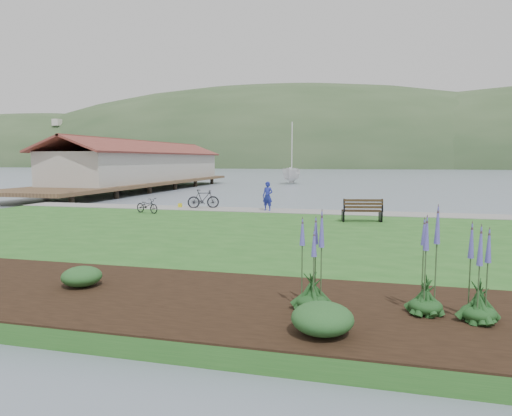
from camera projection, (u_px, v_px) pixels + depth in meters
The scene contains 17 objects.
ground at pixel (259, 238), 19.40m from camera, with size 600.00×600.00×0.00m, color slate.
lawn at pixel (246, 242), 17.46m from camera, with size 34.00×20.00×0.40m, color #265C20.
shoreline_path at pixel (288, 211), 26.01m from camera, with size 34.00×2.20×0.03m, color gray.
garden_bed at pixel (286, 306), 9.18m from camera, with size 24.00×4.40×0.04m, color black.
far_hillside at pixel (413, 168), 178.30m from camera, with size 580.00×80.00×38.00m, color #304929, non-canonical shape.
pier_pavilion at pixel (144, 166), 50.55m from camera, with size 8.00×36.00×5.40m.
park_bench at pixel (362, 210), 21.59m from camera, with size 1.94×1.09×1.14m.
person at pixel (268, 194), 26.07m from camera, with size 0.72×0.50×1.98m, color navy.
bicycle_a at pixel (147, 206), 25.06m from camera, with size 1.60×0.56×0.84m, color black.
bicycle_b at pixel (203, 199), 27.52m from camera, with size 1.89×0.55×1.14m, color black.
sailboat at pixel (292, 184), 62.63m from camera, with size 10.13×10.32×26.71m, color silver.
pannier at pixel (180, 205), 27.95m from camera, with size 0.16×0.25×0.26m, color gold.
echium_0 at pixel (312, 267), 8.83m from camera, with size 0.62×0.62×2.08m.
echium_1 at pixel (427, 269), 8.55m from camera, with size 0.62×0.62×2.28m.
echium_2 at pixel (480, 285), 8.17m from camera, with size 0.62×0.62×1.82m.
shrub_0 at pixel (82, 276), 10.51m from camera, with size 0.91×0.91×0.45m, color #1E4C21.
shrub_1 at pixel (322, 319), 7.62m from camera, with size 1.05×1.05×0.53m, color #1E4C21.
Camera 1 is at (4.61, -18.59, 3.36)m, focal length 32.00 mm.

